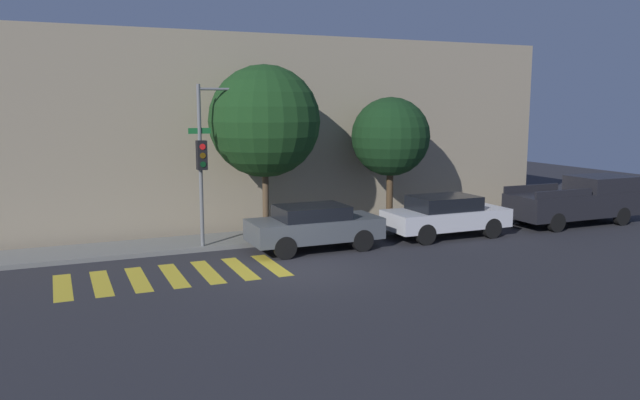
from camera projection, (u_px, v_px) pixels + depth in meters
ground_plane at (301, 270)px, 17.51m from camera, size 60.00×60.00×0.00m
sidewalk at (255, 238)px, 21.36m from camera, size 26.00×2.11×0.14m
building_row at (220, 131)px, 24.88m from camera, size 26.00×6.00×7.11m
crosswalk at (174, 275)px, 16.90m from camera, size 6.04×2.60×0.00m
traffic_light_pole at (216, 142)px, 19.46m from camera, size 2.55×0.56×5.22m
sedan_near_corner at (314, 226)px, 19.80m from camera, size 4.20×1.79×1.44m
sedan_middle at (446, 215)px, 21.75m from camera, size 4.36×1.82×1.46m
pickup_truck at (579, 200)px, 24.14m from camera, size 5.29×1.96×1.83m
tree_near_corner at (265, 121)px, 20.74m from camera, size 3.74×3.74×5.92m
tree_midblock at (391, 137)px, 22.72m from camera, size 2.87×2.87×4.88m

